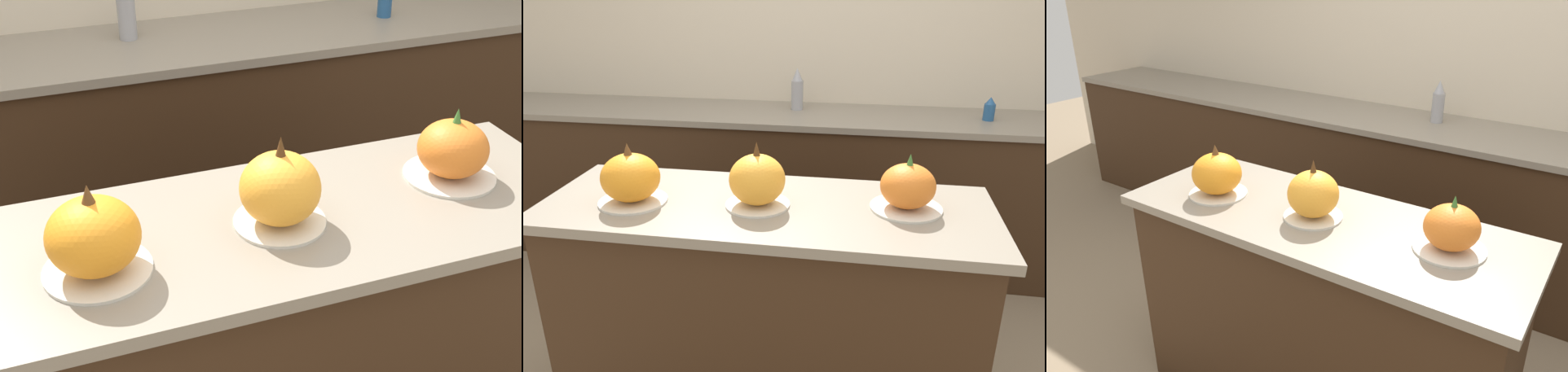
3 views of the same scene
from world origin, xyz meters
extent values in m
cube|color=beige|center=(0.00, 1.67, 1.25)|extent=(8.00, 0.06, 2.50)
cube|color=#382314|center=(0.00, 0.00, 0.45)|extent=(1.49, 0.52, 0.89)
cube|color=gray|center=(0.00, 0.00, 0.91)|extent=(1.55, 0.58, 0.03)
cube|color=#382314|center=(0.00, 1.34, 0.45)|extent=(6.00, 0.56, 0.90)
cube|color=gray|center=(0.00, 1.34, 0.91)|extent=(6.00, 0.60, 0.03)
cylinder|color=silver|center=(-0.45, -0.06, 0.93)|extent=(0.23, 0.23, 0.01)
ellipsoid|color=orange|center=(-0.45, -0.06, 1.02)|extent=(0.20, 0.20, 0.16)
cone|color=brown|center=(-0.45, -0.06, 1.12)|extent=(0.03, 0.03, 0.04)
cylinder|color=silver|center=(-0.02, -0.01, 0.93)|extent=(0.22, 0.22, 0.01)
ellipsoid|color=orange|center=(-0.02, -0.01, 1.02)|extent=(0.19, 0.19, 0.17)
cone|color=#4C2D14|center=(-0.02, -0.01, 1.13)|extent=(0.03, 0.03, 0.05)
cylinder|color=silver|center=(0.47, 0.04, 0.93)|extent=(0.24, 0.24, 0.01)
ellipsoid|color=orange|center=(0.47, 0.04, 1.01)|extent=(0.18, 0.18, 0.15)
cone|color=#38702D|center=(0.47, 0.04, 1.10)|extent=(0.02, 0.02, 0.04)
cylinder|color=#99999E|center=(-0.09, 1.42, 1.02)|extent=(0.07, 0.07, 0.17)
cone|color=#99999E|center=(-0.09, 1.42, 1.14)|extent=(0.06, 0.06, 0.07)
camera|label=1|loc=(-0.56, -1.34, 1.86)|focal=50.00mm
camera|label=2|loc=(0.33, -1.56, 1.63)|focal=35.00mm
camera|label=3|loc=(0.89, -1.41, 1.78)|focal=35.00mm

